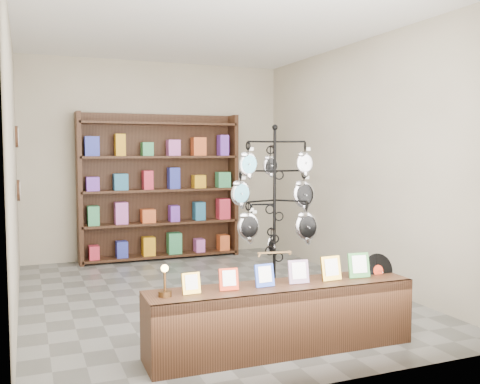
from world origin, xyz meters
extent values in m
plane|color=slate|center=(0.00, 0.00, 0.00)|extent=(5.00, 5.00, 0.00)
plane|color=#B6AD93|center=(0.00, 2.50, 1.50)|extent=(4.00, 0.00, 4.00)
plane|color=#B6AD93|center=(0.00, -2.50, 1.50)|extent=(4.00, 0.00, 4.00)
plane|color=#B6AD93|center=(-2.00, 0.00, 1.50)|extent=(0.00, 5.00, 5.00)
plane|color=#B6AD93|center=(2.00, 0.00, 1.50)|extent=(0.00, 5.00, 5.00)
plane|color=white|center=(0.00, 0.00, 3.00)|extent=(5.00, 5.00, 0.00)
cylinder|color=black|center=(0.58, -0.51, 0.01)|extent=(0.48, 0.48, 0.03)
cylinder|color=black|center=(0.58, -0.51, 0.94)|extent=(0.04, 0.04, 1.87)
sphere|color=black|center=(0.58, -0.51, 1.89)|extent=(0.06, 0.06, 0.06)
ellipsoid|color=silver|center=(0.63, -0.32, 0.59)|extent=(0.10, 0.06, 0.20)
cube|color=tan|center=(0.47, -0.75, 0.60)|extent=(0.35, 0.08, 0.04)
cube|color=black|center=(0.03, -1.81, 0.28)|extent=(2.25, 0.51, 0.55)
cube|color=gold|center=(-0.74, -1.79, 0.63)|extent=(0.14, 0.05, 0.16)
cube|color=red|center=(-0.43, -1.80, 0.64)|extent=(0.15, 0.06, 0.17)
cube|color=#263FA5|center=(-0.13, -1.81, 0.64)|extent=(0.16, 0.06, 0.18)
cube|color=#E54C33|center=(0.18, -1.81, 0.65)|extent=(0.17, 0.06, 0.19)
cube|color=gold|center=(0.48, -1.82, 0.65)|extent=(0.18, 0.06, 0.20)
cube|color=#337233|center=(0.76, -1.82, 0.66)|extent=(0.20, 0.07, 0.21)
cylinder|color=black|center=(0.99, -1.78, 0.58)|extent=(0.31, 0.08, 0.30)
cylinder|color=red|center=(0.99, -1.78, 0.58)|extent=(0.10, 0.03, 0.10)
cylinder|color=#462C14|center=(-0.94, -1.79, 0.57)|extent=(0.10, 0.10, 0.04)
cylinder|color=#462C14|center=(-0.94, -1.79, 0.66)|extent=(0.02, 0.02, 0.14)
sphere|color=#FFBF59|center=(-0.94, -1.79, 0.76)|extent=(0.06, 0.06, 0.06)
cube|color=black|center=(0.00, 2.44, 1.10)|extent=(2.40, 0.04, 2.20)
cube|color=black|center=(-1.18, 2.28, 1.10)|extent=(0.06, 0.36, 2.20)
cube|color=black|center=(1.18, 2.28, 1.10)|extent=(0.06, 0.36, 2.20)
cube|color=black|center=(0.00, 2.28, 0.05)|extent=(2.36, 0.36, 0.04)
cube|color=black|center=(0.00, 2.28, 0.55)|extent=(2.36, 0.36, 0.03)
cube|color=black|center=(0.00, 2.28, 1.05)|extent=(2.36, 0.36, 0.04)
cube|color=black|center=(0.00, 2.28, 1.55)|extent=(2.36, 0.36, 0.04)
cube|color=black|center=(0.00, 2.28, 2.05)|extent=(2.36, 0.36, 0.04)
cylinder|color=black|center=(-1.97, 0.80, 1.80)|extent=(0.03, 0.24, 0.24)
cylinder|color=black|center=(-1.97, 0.80, 1.20)|extent=(0.03, 0.24, 0.24)
camera|label=1|loc=(-1.89, -5.66, 1.65)|focal=40.00mm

